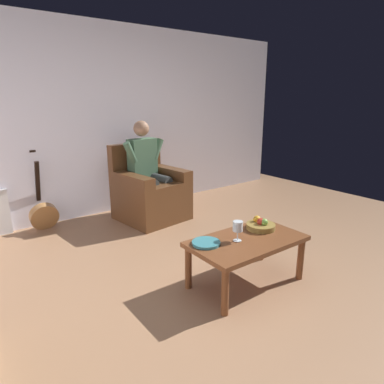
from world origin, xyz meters
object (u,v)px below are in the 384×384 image
object	(u,v)px
armchair	(150,193)
guitar	(44,213)
person_seated	(148,167)
fruit_bowl	(261,225)
wine_glass_near	(238,227)
coffee_table	(247,245)
decorative_dish	(206,243)

from	to	relation	value
armchair	guitar	world-z (taller)	armchair
person_seated	fruit_bowl	size ratio (longest dim) A/B	4.89
person_seated	wine_glass_near	bearing A→B (deg)	74.95
person_seated	armchair	bearing A→B (deg)	90.00
coffee_table	fruit_bowl	distance (m)	0.30
person_seated	coffee_table	bearing A→B (deg)	77.72
person_seated	guitar	bearing A→B (deg)	-25.81
coffee_table	fruit_bowl	xyz separation A→B (m)	(-0.27, -0.09, 0.10)
person_seated	fruit_bowl	world-z (taller)	person_seated
decorative_dish	guitar	bearing A→B (deg)	-72.86
guitar	decorative_dish	bearing A→B (deg)	107.14
person_seated	decorative_dish	xyz separation A→B (m)	(0.55, 1.88, -0.27)
person_seated	decorative_dish	bearing A→B (deg)	67.04
coffee_table	fruit_bowl	size ratio (longest dim) A/B	3.82
armchair	fruit_bowl	bearing A→B (deg)	85.55
guitar	decorative_dish	size ratio (longest dim) A/B	4.16
coffee_table	wine_glass_near	bearing A→B (deg)	-13.66
coffee_table	person_seated	bearing A→B (deg)	-95.62
coffee_table	decorative_dish	xyz separation A→B (m)	(0.35, -0.13, 0.07)
armchair	person_seated	xyz separation A→B (m)	(0.00, -0.02, 0.36)
wine_glass_near	decorative_dish	xyz separation A→B (m)	(0.26, -0.11, -0.11)
person_seated	wine_glass_near	distance (m)	2.02
person_seated	wine_glass_near	world-z (taller)	person_seated
coffee_table	guitar	distance (m)	2.68
person_seated	wine_glass_near	size ratio (longest dim) A/B	7.40
armchair	fruit_bowl	size ratio (longest dim) A/B	3.75
fruit_bowl	decorative_dish	bearing A→B (deg)	-3.83
person_seated	fruit_bowl	xyz separation A→B (m)	(-0.08, 1.92, -0.25)
person_seated	coffee_table	xyz separation A→B (m)	(0.20, 2.01, -0.34)
armchair	decorative_dish	world-z (taller)	armchair
armchair	guitar	size ratio (longest dim) A/B	1.01
coffee_table	decorative_dish	size ratio (longest dim) A/B	4.28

